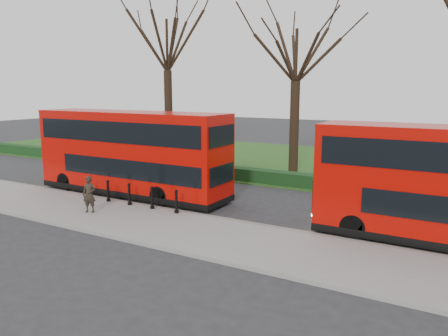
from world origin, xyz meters
The scene contains 12 objects.
ground centered at (0.00, 0.00, 0.00)m, with size 120.00×120.00×0.00m, color #28282B.
pavement centered at (0.00, -3.00, 0.07)m, with size 60.00×4.00×0.15m, color gray.
kerb centered at (0.00, -1.00, 0.07)m, with size 60.00×0.25×0.16m, color slate.
grass_verge centered at (0.00, 15.00, 0.03)m, with size 60.00×18.00×0.06m, color #264A18.
hedge centered at (0.00, 6.80, 0.40)m, with size 60.00×0.90×0.80m, color black.
yellow_line_outer centered at (0.00, -0.70, 0.01)m, with size 60.00×0.10×0.01m, color yellow.
yellow_line_inner centered at (0.00, -0.50, 0.01)m, with size 60.00×0.10×0.01m, color yellow.
tree_left centered at (-8.00, 10.00, 9.09)m, with size 8.00×8.00×12.49m.
tree_mid centered at (2.00, 10.00, 7.95)m, with size 7.00×7.00×10.94m.
bollard_row centered at (-1.77, -1.35, 0.65)m, with size 5.61×0.15×1.00m.
bus_lead centered at (-3.42, 0.68, 2.21)m, with size 11.03×2.53×4.39m.
pedestrian centered at (-2.43, -3.18, 0.97)m, with size 0.60×0.39×1.63m, color black.
Camera 1 is at (12.10, -16.39, 5.57)m, focal length 35.00 mm.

